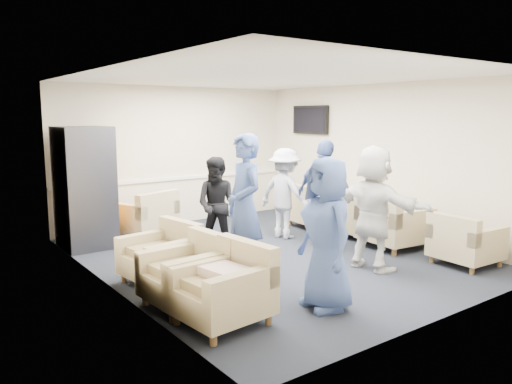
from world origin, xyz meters
TOP-DOWN VIEW (x-y plane):
  - floor at (0.00, 0.00)m, footprint 6.00×6.00m
  - ceiling at (0.00, 0.00)m, footprint 6.00×6.00m
  - back_wall at (0.00, 3.00)m, footprint 5.00×0.02m
  - front_wall at (0.00, -3.00)m, footprint 5.00×0.02m
  - left_wall at (-2.50, 0.00)m, footprint 0.02×6.00m
  - right_wall at (2.50, 0.00)m, footprint 0.02×6.00m
  - chair_rail at (0.00, 2.98)m, footprint 4.98×0.04m
  - tv at (2.44, 1.80)m, footprint 0.10×1.00m
  - armchair_left_near at (-1.92, -1.70)m, footprint 0.95×0.95m
  - armchair_left_mid at (-1.98, -1.09)m, footprint 0.91×0.91m
  - armchair_left_far at (-1.87, -0.14)m, footprint 0.93×0.93m
  - armchair_right_near at (1.92, -2.05)m, footprint 0.85×0.85m
  - armchair_right_midnear at (1.86, -0.82)m, footprint 1.01×1.01m
  - armchair_right_midfar at (1.96, 0.05)m, footprint 0.87×0.87m
  - armchair_right_far at (1.89, 1.05)m, footprint 0.97×0.97m
  - armchair_corner at (-1.08, 2.16)m, footprint 1.14×1.14m
  - vending_machine at (-2.09, 2.23)m, footprint 0.80×0.93m
  - backpack at (-1.74, -0.05)m, footprint 0.31×0.25m
  - pillow at (-1.94, -1.71)m, footprint 0.44×0.54m
  - person_front_left at (-0.80, -2.04)m, footprint 0.71×0.93m
  - person_mid_left at (-0.88, -0.58)m, footprint 0.56×0.76m
  - person_back_left at (-0.54, 0.63)m, footprint 0.92×0.92m
  - person_back_right at (0.91, 0.75)m, footprint 0.83×1.14m
  - person_mid_right at (0.98, -0.17)m, footprint 0.64×1.10m
  - person_front_right at (0.74, -1.38)m, footprint 0.63×1.65m

SIDE VIEW (x-z plane):
  - floor at x=0.00m, z-range 0.00..0.00m
  - backpack at x=-1.74m, z-range 0.01..0.47m
  - armchair_right_midfar at x=1.96m, z-range 0.00..0.63m
  - armchair_right_near at x=1.92m, z-range 0.00..0.64m
  - armchair_left_far at x=-1.87m, z-range 0.00..0.66m
  - armchair_left_mid at x=-1.98m, z-range 0.00..0.68m
  - armchair_left_near at x=-1.92m, z-range 0.00..0.70m
  - armchair_right_far at x=1.89m, z-range 0.00..0.72m
  - armchair_corner at x=-1.08m, z-range 0.00..0.72m
  - armchair_right_midnear at x=1.86m, z-range 0.00..0.74m
  - pillow at x=-1.94m, z-range 0.46..0.60m
  - person_back_left at x=-0.54m, z-range 0.00..1.51m
  - person_back_right at x=0.91m, z-range 0.00..1.58m
  - person_front_left at x=-0.80m, z-range 0.00..1.70m
  - person_front_right at x=0.74m, z-range 0.00..1.74m
  - person_mid_right at x=0.98m, z-range 0.00..1.76m
  - chair_rail at x=0.00m, z-range 0.87..0.93m
  - person_mid_left at x=-0.88m, z-range 0.00..1.91m
  - vending_machine at x=-2.09m, z-range 0.00..1.97m
  - back_wall at x=0.00m, z-range 0.00..2.70m
  - front_wall at x=0.00m, z-range 0.00..2.70m
  - left_wall at x=-2.50m, z-range 0.00..2.70m
  - right_wall at x=2.50m, z-range 0.00..2.70m
  - tv at x=2.44m, z-range 1.76..2.34m
  - ceiling at x=0.00m, z-range 2.70..2.70m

